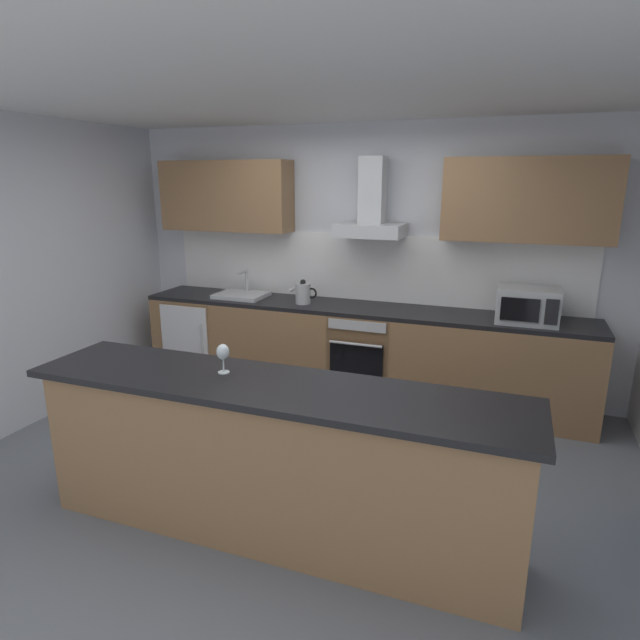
% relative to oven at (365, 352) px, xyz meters
% --- Properties ---
extents(ground, '(5.93, 4.64, 0.02)m').
position_rel_oven_xyz_m(ground, '(-0.11, -1.47, -0.47)').
color(ground, slate).
extents(ceiling, '(5.93, 4.64, 0.02)m').
position_rel_oven_xyz_m(ceiling, '(-0.11, -1.47, 2.15)').
color(ceiling, white).
extents(wall_back, '(5.93, 0.12, 2.60)m').
position_rel_oven_xyz_m(wall_back, '(-0.11, 0.41, 0.84)').
color(wall_back, silver).
rests_on(wall_back, ground).
extents(wall_left, '(0.12, 4.64, 2.60)m').
position_rel_oven_xyz_m(wall_left, '(-2.63, -1.47, 0.84)').
color(wall_left, silver).
rests_on(wall_left, ground).
extents(backsplash_tile, '(4.19, 0.02, 0.66)m').
position_rel_oven_xyz_m(backsplash_tile, '(-0.11, 0.33, 0.77)').
color(backsplash_tile, white).
extents(counter_back, '(4.34, 0.60, 0.90)m').
position_rel_oven_xyz_m(counter_back, '(-0.11, 0.03, -0.01)').
color(counter_back, olive).
rests_on(counter_back, ground).
extents(counter_island, '(2.93, 0.64, 0.97)m').
position_rel_oven_xyz_m(counter_island, '(0.05, -2.20, 0.03)').
color(counter_island, olive).
rests_on(counter_island, ground).
extents(upper_cabinets, '(4.28, 0.32, 0.70)m').
position_rel_oven_xyz_m(upper_cabinets, '(-0.11, 0.18, 1.45)').
color(upper_cabinets, olive).
extents(oven, '(0.60, 0.62, 0.80)m').
position_rel_oven_xyz_m(oven, '(0.00, 0.00, 0.00)').
color(oven, slate).
rests_on(oven, ground).
extents(refrigerator, '(0.58, 0.60, 0.85)m').
position_rel_oven_xyz_m(refrigerator, '(-1.85, -0.00, -0.03)').
color(refrigerator, white).
rests_on(refrigerator, ground).
extents(microwave, '(0.50, 0.38, 0.30)m').
position_rel_oven_xyz_m(microwave, '(1.42, -0.03, 0.59)').
color(microwave, '#B7BABC').
rests_on(microwave, counter_back).
extents(sink, '(0.50, 0.40, 0.26)m').
position_rel_oven_xyz_m(sink, '(-1.33, 0.01, 0.47)').
color(sink, silver).
rests_on(sink, counter_back).
extents(kettle, '(0.29, 0.15, 0.24)m').
position_rel_oven_xyz_m(kettle, '(-0.62, -0.03, 0.55)').
color(kettle, '#B7BABC').
rests_on(kettle, counter_back).
extents(range_hood, '(0.62, 0.45, 0.72)m').
position_rel_oven_xyz_m(range_hood, '(0.00, 0.13, 1.33)').
color(range_hood, '#B7BABC').
extents(wine_glass, '(0.08, 0.08, 0.18)m').
position_rel_oven_xyz_m(wine_glass, '(-0.28, -2.14, 0.63)').
color(wine_glass, silver).
rests_on(wine_glass, counter_island).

